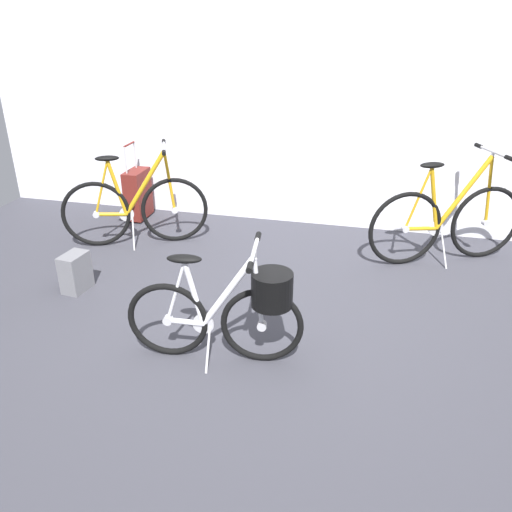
{
  "coord_description": "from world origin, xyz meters",
  "views": [
    {
      "loc": [
        0.67,
        -2.92,
        2.08
      ],
      "look_at": [
        -0.11,
        0.23,
        0.55
      ],
      "focal_mm": 36.53,
      "sensor_mm": 36.0,
      "label": 1
    }
  ],
  "objects_px": {
    "display_bike_right": "(135,208)",
    "rolling_suitcase": "(138,194)",
    "folding_bike_foreground": "(234,308)",
    "backpack_on_floor": "(75,272)",
    "display_bike_left": "(446,221)"
  },
  "relations": [
    {
      "from": "display_bike_right",
      "to": "backpack_on_floor",
      "type": "height_order",
      "value": "display_bike_right"
    },
    {
      "from": "rolling_suitcase",
      "to": "display_bike_left",
      "type": "bearing_deg",
      "value": -6.08
    },
    {
      "from": "display_bike_right",
      "to": "rolling_suitcase",
      "type": "distance_m",
      "value": 0.7
    },
    {
      "from": "display_bike_right",
      "to": "backpack_on_floor",
      "type": "relative_size",
      "value": 4.07
    },
    {
      "from": "rolling_suitcase",
      "to": "folding_bike_foreground",
      "type": "bearing_deg",
      "value": -52.22
    },
    {
      "from": "folding_bike_foreground",
      "to": "display_bike_right",
      "type": "bearing_deg",
      "value": 132.16
    },
    {
      "from": "folding_bike_foreground",
      "to": "backpack_on_floor",
      "type": "bearing_deg",
      "value": 158.58
    },
    {
      "from": "display_bike_left",
      "to": "backpack_on_floor",
      "type": "distance_m",
      "value": 3.23
    },
    {
      "from": "display_bike_right",
      "to": "backpack_on_floor",
      "type": "distance_m",
      "value": 1.03
    },
    {
      "from": "display_bike_left",
      "to": "rolling_suitcase",
      "type": "bearing_deg",
      "value": 173.92
    },
    {
      "from": "display_bike_left",
      "to": "backpack_on_floor",
      "type": "bearing_deg",
      "value": -156.15
    },
    {
      "from": "display_bike_right",
      "to": "rolling_suitcase",
      "type": "xyz_separation_m",
      "value": [
        -0.29,
        0.64,
        -0.08
      ]
    },
    {
      "from": "folding_bike_foreground",
      "to": "backpack_on_floor",
      "type": "xyz_separation_m",
      "value": [
        -1.52,
        0.6,
        -0.23
      ]
    },
    {
      "from": "display_bike_left",
      "to": "backpack_on_floor",
      "type": "relative_size",
      "value": 4.25
    },
    {
      "from": "folding_bike_foreground",
      "to": "rolling_suitcase",
      "type": "height_order",
      "value": "rolling_suitcase"
    }
  ]
}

